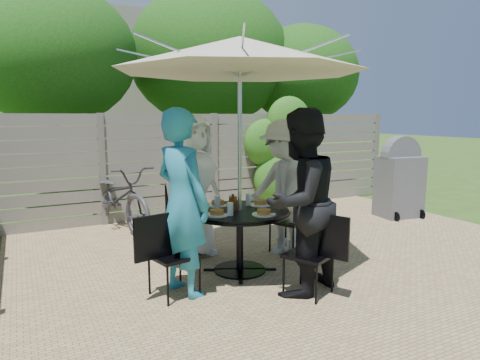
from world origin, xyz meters
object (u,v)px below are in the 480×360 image
person_back (192,187)px  plate_left (217,213)px  patio_table (240,229)px  syrup_jug (233,203)px  glass_left (230,209)px  bicycle (117,198)px  plate_back (218,204)px  bbq_grill (399,181)px  chair_right (290,234)px  person_left (182,203)px  plate_right (260,203)px  glass_back (217,202)px  chair_front (310,271)px  person_right (285,189)px  coffee_cup (232,201)px  umbrella (240,55)px  plate_front (264,213)px  chair_left (173,272)px  person_front (300,203)px  glass_right (248,200)px  chair_back (186,234)px

person_back → plate_left: person_back is taller
patio_table → syrup_jug: size_ratio=8.95×
glass_left → bicycle: bearing=103.4°
plate_back → bbq_grill: 3.97m
person_back → plate_left: bearing=-113.4°
bicycle → chair_right: bearing=-66.6°
syrup_jug → person_left: bearing=-157.1°
plate_right → glass_left: (-0.55, -0.30, 0.05)m
person_left → glass_back: (0.60, 0.48, -0.13)m
chair_front → glass_back: (-0.50, 1.12, 0.55)m
person_left → plate_left: 0.50m
person_right → bbq_grill: size_ratio=1.21×
glass_left → coffee_cup: size_ratio=1.17×
plate_right → bicycle: size_ratio=0.13×
umbrella → person_left: bearing=-160.8°
plate_left → plate_front: same height
umbrella → person_left: size_ratio=1.84×
person_back → plate_right: (0.61, -0.67, -0.15)m
person_back → plate_left: 0.92m
person_back → chair_front: 1.91m
patio_table → person_left: (-0.78, -0.27, 0.43)m
coffee_cup → bicycle: bearing=111.0°
patio_table → coffee_cup: coffee_cup is taller
plate_left → person_right: bearing=19.2°
coffee_cup → bbq_grill: bearing=13.2°
chair_left → person_front: bearing=-34.1°
person_back → person_left: (-0.51, -1.06, 0.03)m
person_right → glass_right: bearing=-100.4°
glass_left → person_back: bearing=93.6°
chair_left → glass_left: bearing=-1.9°
glass_back → bbq_grill: 4.06m
plate_right → glass_left: glass_left is taller
plate_back → bbq_grill: (3.89, 0.78, -0.10)m
person_back → glass_back: 0.59m
person_back → syrup_jug: (0.20, -0.76, -0.10)m
umbrella → bicycle: size_ratio=1.74×
person_right → glass_back: person_right is taller
patio_table → person_front: 0.93m
glass_back → person_front: bearing=-65.3°
person_right → plate_left: (-1.12, -0.39, -0.12)m
chair_front → person_front: size_ratio=0.46×
umbrella → person_back: umbrella is taller
person_back → glass_back: (0.09, -0.57, -0.11)m
patio_table → chair_front: bearing=-70.7°
plate_back → plate_front: 0.72m
patio_table → plate_front: plate_front is taller
chair_back → bicycle: (-0.54, 1.63, 0.26)m
plate_front → bicycle: (-0.98, 2.88, -0.24)m
glass_back → chair_right: bearing=5.6°
person_back → plate_left: (-0.07, -0.90, -0.15)m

